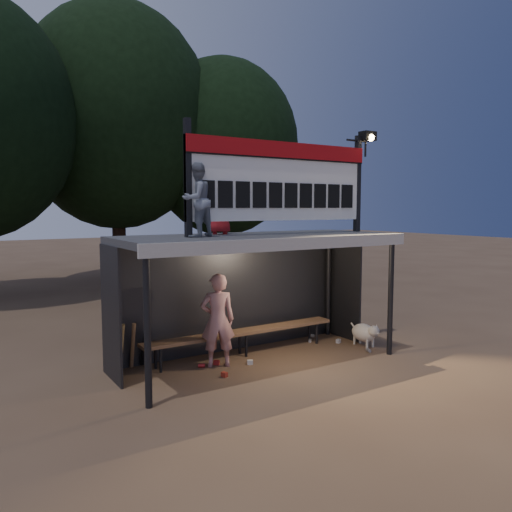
{
  "coord_description": "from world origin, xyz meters",
  "views": [
    {
      "loc": [
        -4.74,
        -7.43,
        2.8
      ],
      "look_at": [
        0.2,
        0.4,
        1.9
      ],
      "focal_mm": 35.0,
      "sensor_mm": 36.0,
      "label": 1
    }
  ],
  "objects": [
    {
      "name": "bench",
      "position": [
        0.0,
        0.55,
        0.43
      ],
      "size": [
        4.0,
        0.35,
        0.48
      ],
      "color": "brown",
      "rests_on": "ground"
    },
    {
      "name": "scoreboard_assembly",
      "position": [
        0.56,
        -0.01,
        3.32
      ],
      "size": [
        4.1,
        0.27,
        1.99
      ],
      "color": "black",
      "rests_on": "dugout_shelter"
    },
    {
      "name": "litter",
      "position": [
        0.62,
        0.16,
        0.04
      ],
      "size": [
        3.28,
        1.6,
        0.08
      ],
      "color": "#AE2F1D",
      "rests_on": "ground"
    },
    {
      "name": "bats",
      "position": [
        -2.05,
        0.82,
        0.43
      ],
      "size": [
        0.48,
        0.33,
        0.84
      ],
      "color": "#A07F4A",
      "rests_on": "ground"
    },
    {
      "name": "ground",
      "position": [
        0.0,
        0.0,
        0.0
      ],
      "size": [
        80.0,
        80.0,
        0.0
      ],
      "primitive_type": "plane",
      "color": "brown",
      "rests_on": "ground"
    },
    {
      "name": "tree_mid",
      "position": [
        1.0,
        11.5,
        6.17
      ],
      "size": [
        7.22,
        7.22,
        10.36
      ],
      "color": "black",
      "rests_on": "ground"
    },
    {
      "name": "dog",
      "position": [
        2.41,
        -0.24,
        0.28
      ],
      "size": [
        0.36,
        0.81,
        0.49
      ],
      "color": "silver",
      "rests_on": "ground"
    },
    {
      "name": "child_a",
      "position": [
        -1.22,
        -0.04,
        2.92
      ],
      "size": [
        0.71,
        0.64,
        1.2
      ],
      "primitive_type": "imported",
      "rotation": [
        0.0,
        0.0,
        3.53
      ],
      "color": "gray",
      "rests_on": "dugout_shelter"
    },
    {
      "name": "tree_right",
      "position": [
        5.0,
        10.5,
        5.19
      ],
      "size": [
        6.08,
        6.08,
        8.72
      ],
      "color": "black",
      "rests_on": "ground"
    },
    {
      "name": "player",
      "position": [
        -0.71,
        0.23,
        0.83
      ],
      "size": [
        0.71,
        0.59,
        1.66
      ],
      "primitive_type": "imported",
      "rotation": [
        0.0,
        0.0,
        2.77
      ],
      "color": "silver",
      "rests_on": "ground"
    },
    {
      "name": "child_b",
      "position": [
        -0.48,
        0.53,
        2.82
      ],
      "size": [
        0.58,
        0.53,
        1.0
      ],
      "primitive_type": "imported",
      "rotation": [
        0.0,
        0.0,
        2.57
      ],
      "color": "#AA1A20",
      "rests_on": "dugout_shelter"
    },
    {
      "name": "dugout_shelter",
      "position": [
        0.0,
        0.24,
        1.85
      ],
      "size": [
        5.1,
        2.08,
        2.32
      ],
      "color": "#3B3B3D",
      "rests_on": "ground"
    }
  ]
}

